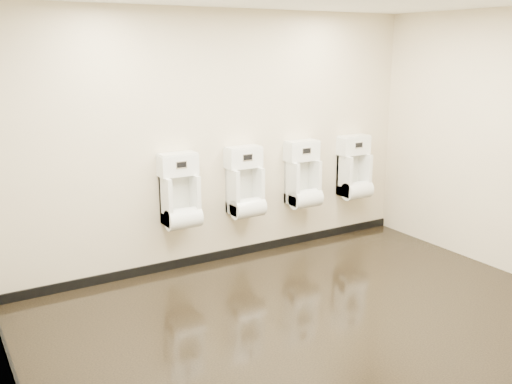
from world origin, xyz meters
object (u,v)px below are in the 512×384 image
urinal_1 (245,188)px  urinal_2 (303,179)px  urinal_3 (355,172)px  urinal_0 (180,197)px

urinal_1 → urinal_2: same height
urinal_2 → urinal_1: bearing=180.0°
urinal_1 → urinal_3: (1.60, 0.00, 0.00)m
urinal_1 → urinal_2: bearing=0.0°
urinal_0 → urinal_2: size_ratio=1.00×
urinal_1 → urinal_2: (0.80, 0.00, 0.00)m
urinal_2 → urinal_0: bearing=180.0°
urinal_0 → urinal_1: size_ratio=1.00×
urinal_0 → urinal_3: (2.40, 0.00, 0.00)m
urinal_0 → urinal_1: (0.80, 0.00, 0.00)m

